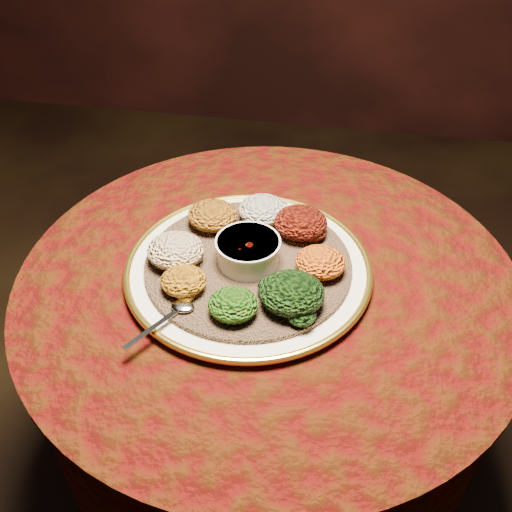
# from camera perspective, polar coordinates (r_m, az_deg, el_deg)

# --- Properties ---
(table) EXTENTS (0.96, 0.96, 0.73)m
(table) POSITION_cam_1_polar(r_m,az_deg,el_deg) (1.22, 1.13, -7.99)
(table) COLOR black
(table) RESTS_ON ground
(platter) EXTENTS (0.53, 0.53, 0.02)m
(platter) POSITION_cam_1_polar(r_m,az_deg,el_deg) (1.08, -0.78, -1.20)
(platter) COLOR white
(platter) RESTS_ON table
(injera) EXTENTS (0.49, 0.49, 0.01)m
(injera) POSITION_cam_1_polar(r_m,az_deg,el_deg) (1.08, -0.78, -0.78)
(injera) COLOR brown
(injera) RESTS_ON platter
(stew_bowl) EXTENTS (0.12, 0.12, 0.05)m
(stew_bowl) POSITION_cam_1_polar(r_m,az_deg,el_deg) (1.05, -0.80, 0.62)
(stew_bowl) COLOR silver
(stew_bowl) RESTS_ON injera
(spoon) EXTENTS (0.09, 0.13, 0.01)m
(spoon) POSITION_cam_1_polar(r_m,az_deg,el_deg) (0.98, -7.80, -5.35)
(spoon) COLOR silver
(spoon) RESTS_ON injera
(portion_ayib) EXTENTS (0.10, 0.10, 0.05)m
(portion_ayib) POSITION_cam_1_polar(r_m,az_deg,el_deg) (1.16, 0.71, 4.62)
(portion_ayib) COLOR beige
(portion_ayib) RESTS_ON injera
(portion_kitfo) EXTENTS (0.11, 0.10, 0.05)m
(portion_kitfo) POSITION_cam_1_polar(r_m,az_deg,el_deg) (1.13, 4.45, 3.36)
(portion_kitfo) COLOR black
(portion_kitfo) RESTS_ON injera
(portion_tikil) EXTENTS (0.09, 0.09, 0.04)m
(portion_tikil) POSITION_cam_1_polar(r_m,az_deg,el_deg) (1.05, 6.46, -0.62)
(portion_tikil) COLOR #BB750F
(portion_tikil) RESTS_ON injera
(portion_gomen) EXTENTS (0.11, 0.11, 0.05)m
(portion_gomen) POSITION_cam_1_polar(r_m,az_deg,el_deg) (0.98, 3.61, -3.71)
(portion_gomen) COLOR black
(portion_gomen) RESTS_ON injera
(portion_mixveg) EXTENTS (0.09, 0.08, 0.04)m
(portion_mixveg) POSITION_cam_1_polar(r_m,az_deg,el_deg) (0.96, -2.30, -4.88)
(portion_mixveg) COLOR #8C2C09
(portion_mixveg) RESTS_ON injera
(portion_kik) EXTENTS (0.08, 0.08, 0.04)m
(portion_kik) POSITION_cam_1_polar(r_m,az_deg,el_deg) (1.01, -7.26, -2.48)
(portion_kik) COLOR #B96B10
(portion_kik) RESTS_ON injera
(portion_timatim) EXTENTS (0.11, 0.10, 0.05)m
(portion_timatim) POSITION_cam_1_polar(r_m,az_deg,el_deg) (1.07, -8.05, 0.56)
(portion_timatim) COLOR maroon
(portion_timatim) RESTS_ON injera
(portion_shiro) EXTENTS (0.10, 0.10, 0.05)m
(portion_shiro) POSITION_cam_1_polar(r_m,az_deg,el_deg) (1.15, -4.37, 4.07)
(portion_shiro) COLOR #985312
(portion_shiro) RESTS_ON injera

